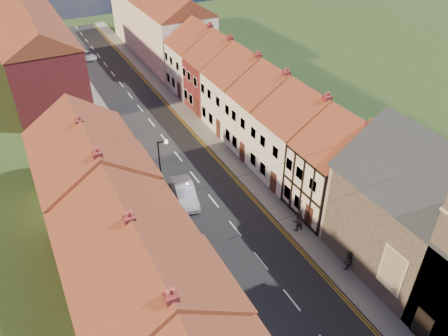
# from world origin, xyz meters

# --- Properties ---
(road) EXTENTS (7.00, 90.00, 0.02)m
(road) POSITION_xyz_m (0.00, 30.00, 0.01)
(road) COLOR black
(road) RESTS_ON ground
(pavement_left) EXTENTS (1.80, 90.00, 0.12)m
(pavement_left) POSITION_xyz_m (-4.40, 30.00, 0.06)
(pavement_left) COLOR slate
(pavement_left) RESTS_ON ground
(pavement_right) EXTENTS (1.80, 90.00, 0.12)m
(pavement_right) POSITION_xyz_m (4.40, 30.00, 0.06)
(pavement_right) COLOR slate
(pavement_right) RESTS_ON ground
(church) EXTENTS (11.25, 14.25, 15.20)m
(church) POSITION_xyz_m (9.36, 3.32, 5.88)
(church) COLOR #342924
(church) RESTS_ON ground
(cottage_r_tudor) EXTENTS (8.30, 5.20, 9.00)m
(cottage_r_tudor) POSITION_xyz_m (9.27, 12.70, 4.47)
(cottage_r_tudor) COLOR white
(cottage_r_tudor) RESTS_ON ground
(cottage_r_white_near) EXTENTS (8.30, 6.00, 9.00)m
(cottage_r_white_near) POSITION_xyz_m (9.30, 18.10, 4.47)
(cottage_r_white_near) COLOR silver
(cottage_r_white_near) RESTS_ON ground
(cottage_r_cream_mid) EXTENTS (8.30, 5.20, 9.00)m
(cottage_r_cream_mid) POSITION_xyz_m (9.30, 23.50, 4.48)
(cottage_r_cream_mid) COLOR white
(cottage_r_cream_mid) RESTS_ON ground
(cottage_r_pink) EXTENTS (8.30, 6.00, 9.00)m
(cottage_r_pink) POSITION_xyz_m (9.30, 28.90, 4.47)
(cottage_r_pink) COLOR silver
(cottage_r_pink) RESTS_ON ground
(cottage_r_white_far) EXTENTS (8.30, 5.20, 9.00)m
(cottage_r_white_far) POSITION_xyz_m (9.30, 34.30, 4.48)
(cottage_r_white_far) COLOR maroon
(cottage_r_white_far) RESTS_ON ground
(cottage_r_cream_far) EXTENTS (8.30, 6.00, 9.00)m
(cottage_r_cream_far) POSITION_xyz_m (9.30, 39.70, 4.47)
(cottage_r_cream_far) COLOR silver
(cottage_r_cream_far) RESTS_ON ground
(cottage_l_cream) EXTENTS (8.30, 6.30, 9.10)m
(cottage_l_cream) POSITION_xyz_m (-9.30, 5.55, 4.52)
(cottage_l_cream) COLOR white
(cottage_l_cream) RESTS_ON ground
(cottage_l_white) EXTENTS (8.30, 6.90, 8.80)m
(cottage_l_white) POSITION_xyz_m (-9.30, 11.95, 4.37)
(cottage_l_white) COLOR maroon
(cottage_l_white) RESTS_ON ground
(cottage_l_brick_mid) EXTENTS (8.30, 5.70, 9.10)m
(cottage_l_brick_mid) POSITION_xyz_m (-9.30, 18.05, 4.53)
(cottage_l_brick_mid) COLOR maroon
(cottage_l_brick_mid) RESTS_ON ground
(cottage_l_pink) EXTENTS (8.30, 6.30, 8.80)m
(cottage_l_pink) POSITION_xyz_m (-9.30, 23.85, 4.37)
(cottage_l_pink) COLOR beige
(cottage_l_pink) RESTS_ON ground
(block_right_far) EXTENTS (8.30, 24.20, 10.50)m
(block_right_far) POSITION_xyz_m (9.30, 55.00, 5.29)
(block_right_far) COLOR white
(block_right_far) RESTS_ON ground
(block_left_far) EXTENTS (8.30, 24.20, 10.50)m
(block_left_far) POSITION_xyz_m (-9.30, 50.00, 5.29)
(block_left_far) COLOR maroon
(block_left_far) RESTS_ON ground
(lamppost) EXTENTS (0.88, 0.15, 6.00)m
(lamppost) POSITION_xyz_m (-3.81, 20.00, 3.54)
(lamppost) COLOR black
(lamppost) RESTS_ON pavement_left
(car_mid) EXTENTS (2.47, 4.95, 1.56)m
(car_mid) POSITION_xyz_m (-2.13, 19.30, 0.78)
(car_mid) COLOR #A1A3A9
(car_mid) RESTS_ON ground
(car_distant) EXTENTS (2.67, 4.30, 1.11)m
(car_distant) POSITION_xyz_m (-1.87, 57.51, 0.55)
(car_distant) COLOR silver
(car_distant) RESTS_ON ground
(pedestrian_left) EXTENTS (0.59, 0.42, 1.52)m
(pedestrian_left) POSITION_xyz_m (-4.64, 5.66, 0.88)
(pedestrian_left) COLOR black
(pedestrian_left) RESTS_ON pavement_left
(pedestrian_right) EXTENTS (0.82, 0.65, 1.62)m
(pedestrian_right) POSITION_xyz_m (5.08, 6.46, 0.93)
(pedestrian_right) COLOR black
(pedestrian_right) RESTS_ON pavement_right
(pedestrian_right_b) EXTENTS (0.97, 0.77, 1.93)m
(pedestrian_right_b) POSITION_xyz_m (4.30, 11.52, 1.08)
(pedestrian_right_b) COLOR #292421
(pedestrian_right_b) RESTS_ON pavement_right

